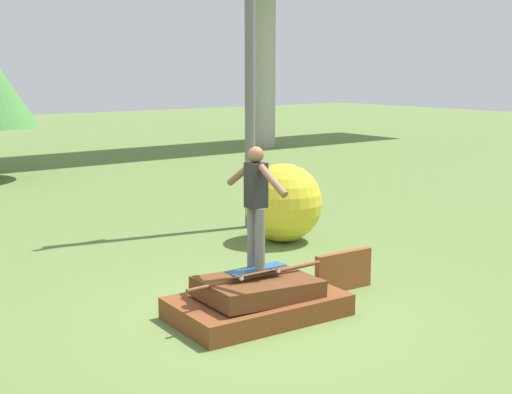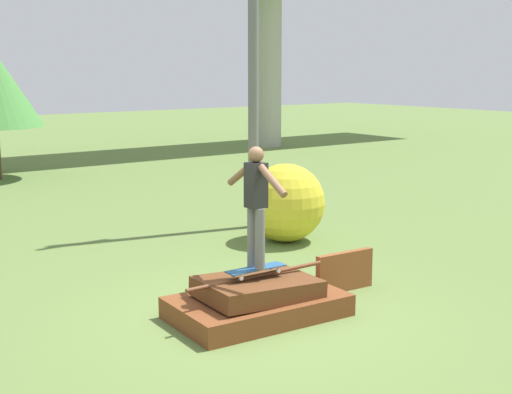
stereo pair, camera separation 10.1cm
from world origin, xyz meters
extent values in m
plane|color=olive|center=(0.00, 0.00, 0.00)|extent=(80.00, 80.00, 0.00)
cube|color=brown|center=(0.00, 0.00, 0.14)|extent=(2.20, 1.41, 0.27)
cube|color=#5B3319|center=(-0.02, -0.03, 0.39)|extent=(1.50, 1.06, 0.30)
cylinder|color=brown|center=(0.00, 0.00, 0.53)|extent=(2.06, 0.05, 0.05)
cube|color=brown|center=(1.62, 0.13, 0.28)|extent=(0.95, 0.15, 0.56)
cube|color=#23517F|center=(-0.04, -0.02, 0.64)|extent=(0.81, 0.22, 0.01)
cylinder|color=silver|center=(0.24, 0.06, 0.59)|extent=(0.05, 0.03, 0.05)
cylinder|color=silver|center=(0.24, -0.12, 0.59)|extent=(0.05, 0.03, 0.05)
cylinder|color=silver|center=(-0.32, 0.07, 0.59)|extent=(0.05, 0.03, 0.05)
cylinder|color=silver|center=(-0.32, -0.10, 0.59)|extent=(0.05, 0.03, 0.05)
cylinder|color=slate|center=(-0.04, 0.06, 1.03)|extent=(0.12, 0.12, 0.76)
cylinder|color=slate|center=(-0.04, -0.11, 1.03)|extent=(0.12, 0.12, 0.76)
cube|color=black|center=(-0.04, -0.02, 1.69)|extent=(0.22, 0.21, 0.55)
sphere|color=brown|center=(-0.04, -0.02, 2.06)|extent=(0.19, 0.19, 0.19)
cylinder|color=brown|center=(-0.03, 0.31, 1.78)|extent=(0.10, 0.51, 0.35)
cylinder|color=brown|center=(-0.05, -0.36, 1.78)|extent=(0.10, 0.51, 0.35)
cylinder|color=#A8A59E|center=(12.10, 15.59, 3.21)|extent=(1.10, 1.10, 6.41)
cylinder|color=slate|center=(3.01, 4.18, 3.99)|extent=(0.20, 0.20, 7.97)
sphere|color=gold|center=(2.78, 2.89, 0.70)|extent=(1.41, 1.41, 1.41)
camera|label=1|loc=(-5.19, -6.79, 3.08)|focal=50.00mm
camera|label=2|loc=(-5.11, -6.85, 3.08)|focal=50.00mm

